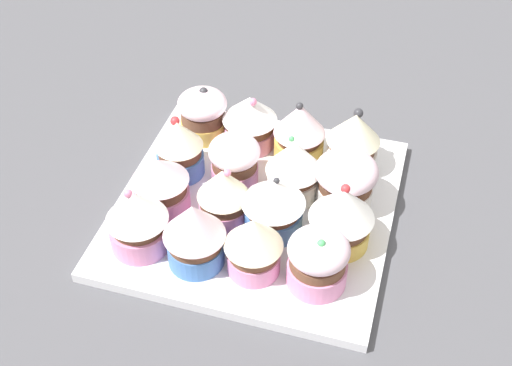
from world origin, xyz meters
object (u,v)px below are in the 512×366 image
object	(u,v)px
baking_tray	(256,206)
cupcake_12	(137,219)
cupcake_8	(194,233)
cupcake_5	(273,205)
cupcake_3	(353,140)
cupcake_15	(203,113)
cupcake_0	(318,260)
cupcake_7	(299,131)
cupcake_10	(234,161)
cupcake_1	(342,215)
cupcake_13	(161,183)
cupcake_9	(223,195)
cupcake_11	(250,120)
cupcake_14	(179,147)
cupcake_2	(346,180)
cupcake_4	(254,244)
cupcake_6	(294,168)

from	to	relation	value
baking_tray	cupcake_12	bearing A→B (deg)	133.43
cupcake_8	cupcake_5	bearing A→B (deg)	-43.74
cupcake_3	cupcake_8	distance (cm)	22.54
cupcake_3	cupcake_15	size ratio (longest dim) A/B	1.20
cupcake_0	cupcake_12	xyz separation A→B (cm)	(-0.34, 18.63, 0.53)
cupcake_7	cupcake_15	bearing A→B (deg)	85.90
cupcake_3	cupcake_10	xyz separation A→B (cm)	(-6.60, 12.18, -0.55)
cupcake_1	cupcake_13	distance (cm)	19.74
cupcake_9	cupcake_11	bearing A→B (deg)	4.32
cupcake_14	cupcake_15	xyz separation A→B (cm)	(7.27, -0.22, -0.41)
cupcake_7	cupcake_13	xyz separation A→B (cm)	(-12.17, 12.43, -0.51)
cupcake_5	cupcake_12	bearing A→B (deg)	115.95
cupcake_3	cupcake_9	size ratio (longest dim) A/B	1.08
cupcake_1	cupcake_15	xyz separation A→B (cm)	(12.95, 19.54, -0.70)
cupcake_1	cupcake_11	world-z (taller)	cupcake_1
cupcake_10	cupcake_13	world-z (taller)	cupcake_13
cupcake_1	cupcake_14	size ratio (longest dim) A/B	1.03
cupcake_3	cupcake_1	bearing A→B (deg)	-175.33
cupcake_2	cupcake_8	world-z (taller)	cupcake_8
cupcake_4	cupcake_14	distance (cm)	16.91
cupcake_5	cupcake_14	distance (cm)	13.82
cupcake_3	cupcake_6	xyz separation A→B (cm)	(-6.48, 5.43, 0.00)
cupcake_2	cupcake_12	distance (cm)	22.58
cupcake_13	cupcake_14	size ratio (longest dim) A/B	0.87
cupcake_2	cupcake_10	size ratio (longest dim) A/B	1.06
cupcake_3	cupcake_11	bearing A→B (deg)	86.99
cupcake_2	cupcake_11	world-z (taller)	cupcake_11
cupcake_1	cupcake_4	bearing A→B (deg)	128.57
cupcake_4	cupcake_5	distance (cm)	6.05
cupcake_0	cupcake_12	distance (cm)	18.65
cupcake_3	cupcake_12	xyz separation A→B (cm)	(-18.33, 18.78, -0.13)
baking_tray	cupcake_2	bearing A→B (deg)	-73.90
cupcake_7	cupcake_9	size ratio (longest dim) A/B	1.08
cupcake_2	cupcake_1	bearing A→B (deg)	-173.68
cupcake_6	cupcake_9	xyz separation A→B (cm)	(-5.92, 6.14, -0.29)
cupcake_4	cupcake_3	bearing A→B (deg)	-19.76
cupcake_1	cupcake_14	distance (cm)	20.56
cupcake_6	cupcake_8	distance (cm)	14.16
baking_tray	cupcake_11	distance (cm)	11.16
cupcake_14	cupcake_5	bearing A→B (deg)	-114.18
cupcake_3	cupcake_8	size ratio (longest dim) A/B	1.01
cupcake_2	cupcake_13	bearing A→B (deg)	107.31
cupcake_7	cupcake_13	size ratio (longest dim) A/B	1.19
cupcake_9	cupcake_2	bearing A→B (deg)	-63.12
cupcake_13	cupcake_14	distance (cm)	5.78
cupcake_0	cupcake_1	xyz separation A→B (cm)	(5.79, -1.15, 0.73)
cupcake_7	baking_tray	bearing A→B (deg)	163.34
baking_tray	cupcake_10	size ratio (longest dim) A/B	4.66
baking_tray	cupcake_10	distance (cm)	5.65
cupcake_8	cupcake_14	size ratio (longest dim) A/B	1.03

